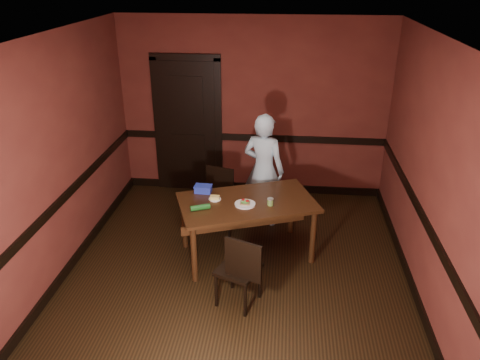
% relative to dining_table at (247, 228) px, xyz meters
% --- Properties ---
extents(floor, '(4.00, 4.50, 0.01)m').
position_rel_dining_table_xyz_m(floor, '(-0.08, -0.41, -0.37)').
color(floor, black).
rests_on(floor, ground).
extents(ceiling, '(4.00, 4.50, 0.01)m').
position_rel_dining_table_xyz_m(ceiling, '(-0.08, -0.41, 2.33)').
color(ceiling, white).
rests_on(ceiling, ground).
extents(wall_back, '(4.00, 0.02, 2.70)m').
position_rel_dining_table_xyz_m(wall_back, '(-0.08, 1.84, 0.98)').
color(wall_back, '#59211B').
rests_on(wall_back, ground).
extents(wall_front, '(4.00, 0.02, 2.70)m').
position_rel_dining_table_xyz_m(wall_front, '(-0.08, -2.66, 0.98)').
color(wall_front, '#59211B').
rests_on(wall_front, ground).
extents(wall_left, '(0.02, 4.50, 2.70)m').
position_rel_dining_table_xyz_m(wall_left, '(-2.08, -0.41, 0.98)').
color(wall_left, '#59211B').
rests_on(wall_left, ground).
extents(wall_right, '(0.02, 4.50, 2.70)m').
position_rel_dining_table_xyz_m(wall_right, '(1.92, -0.41, 0.98)').
color(wall_right, '#59211B').
rests_on(wall_right, ground).
extents(dado_back, '(4.00, 0.03, 0.10)m').
position_rel_dining_table_xyz_m(dado_back, '(-0.08, 1.83, 0.53)').
color(dado_back, black).
rests_on(dado_back, ground).
extents(dado_left, '(0.03, 4.50, 0.10)m').
position_rel_dining_table_xyz_m(dado_left, '(-2.06, -0.41, 0.53)').
color(dado_left, black).
rests_on(dado_left, ground).
extents(dado_right, '(0.03, 4.50, 0.10)m').
position_rel_dining_table_xyz_m(dado_right, '(1.91, -0.41, 0.53)').
color(dado_right, black).
rests_on(dado_right, ground).
extents(baseboard_back, '(4.00, 0.03, 0.12)m').
position_rel_dining_table_xyz_m(baseboard_back, '(-0.08, 1.83, -0.31)').
color(baseboard_back, black).
rests_on(baseboard_back, ground).
extents(baseboard_left, '(0.03, 4.50, 0.12)m').
position_rel_dining_table_xyz_m(baseboard_left, '(-2.06, -0.41, -0.31)').
color(baseboard_left, black).
rests_on(baseboard_left, ground).
extents(baseboard_right, '(0.03, 4.50, 0.12)m').
position_rel_dining_table_xyz_m(baseboard_right, '(1.91, -0.41, -0.31)').
color(baseboard_right, black).
rests_on(baseboard_right, ground).
extents(door, '(1.05, 0.07, 2.20)m').
position_rel_dining_table_xyz_m(door, '(-1.08, 1.81, 0.72)').
color(door, black).
rests_on(door, ground).
extents(dining_table, '(1.81, 1.40, 0.75)m').
position_rel_dining_table_xyz_m(dining_table, '(0.00, 0.00, 0.00)').
color(dining_table, black).
rests_on(dining_table, floor).
extents(chair_far, '(0.50, 0.50, 0.86)m').
position_rel_dining_table_xyz_m(chair_far, '(-0.38, 0.55, 0.05)').
color(chair_far, black).
rests_on(chair_far, floor).
extents(chair_near, '(0.53, 0.53, 0.87)m').
position_rel_dining_table_xyz_m(chair_near, '(-0.01, -0.92, 0.06)').
color(chair_near, black).
rests_on(chair_near, floor).
extents(person, '(0.67, 0.54, 1.58)m').
position_rel_dining_table_xyz_m(person, '(0.15, 0.86, 0.41)').
color(person, silver).
rests_on(person, floor).
extents(sandwich_plate, '(0.25, 0.25, 0.06)m').
position_rel_dining_table_xyz_m(sandwich_plate, '(-0.02, -0.10, 0.39)').
color(sandwich_plate, white).
rests_on(sandwich_plate, dining_table).
extents(sauce_jar, '(0.07, 0.07, 0.09)m').
position_rel_dining_table_xyz_m(sauce_jar, '(0.28, -0.08, 0.42)').
color(sauce_jar, olive).
rests_on(sauce_jar, dining_table).
extents(cheese_saucer, '(0.15, 0.15, 0.05)m').
position_rel_dining_table_xyz_m(cheese_saucer, '(-0.39, -0.00, 0.39)').
color(cheese_saucer, white).
rests_on(cheese_saucer, dining_table).
extents(food_tub, '(0.22, 0.15, 0.09)m').
position_rel_dining_table_xyz_m(food_tub, '(-0.56, 0.18, 0.42)').
color(food_tub, '#273ABF').
rests_on(food_tub, dining_table).
extents(wrapped_veg, '(0.23, 0.15, 0.06)m').
position_rel_dining_table_xyz_m(wrapped_veg, '(-0.52, -0.28, 0.41)').
color(wrapped_veg, '#19541C').
rests_on(wrapped_veg, dining_table).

